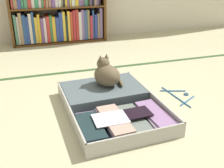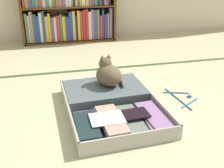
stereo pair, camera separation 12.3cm
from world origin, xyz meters
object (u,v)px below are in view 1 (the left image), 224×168
Objects in this scene: clothes_hanger at (179,96)px; black_cat at (106,74)px; bookshelf at (58,9)px; open_suitcase at (110,104)px.

black_cat is at bearing 162.26° from clothes_hanger.
bookshelf reaches higher than open_suitcase.
clothes_hanger is (0.56, -0.18, -0.19)m from black_cat.
black_cat reaches higher than clothes_hanger.
black_cat is at bearing -85.32° from bookshelf.
open_suitcase is (0.11, -1.96, -0.39)m from bookshelf.
open_suitcase is at bearing -99.98° from black_cat.
clothes_hanger is at bearing -17.74° from black_cat.
open_suitcase is 3.30× the size of black_cat.
bookshelf is 2.00m from open_suitcase.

